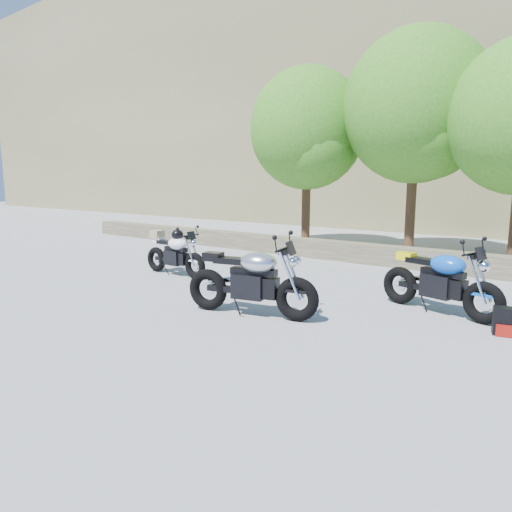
{
  "coord_description": "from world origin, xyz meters",
  "views": [
    {
      "loc": [
        5.33,
        -5.68,
        2.14
      ],
      "look_at": [
        0.2,
        1.0,
        0.75
      ],
      "focal_mm": 32.0,
      "sensor_mm": 36.0,
      "label": 1
    }
  ],
  "objects_px": {
    "silver_bike": "(252,282)",
    "backpack": "(504,322)",
    "white_bike": "(174,253)",
    "blue_bike": "(440,282)"
  },
  "relations": [
    {
      "from": "blue_bike",
      "to": "backpack",
      "type": "xyz_separation_m",
      "value": [
        1.04,
        -0.54,
        -0.33
      ]
    },
    {
      "from": "white_bike",
      "to": "blue_bike",
      "type": "height_order",
      "value": "blue_bike"
    },
    {
      "from": "white_bike",
      "to": "blue_bike",
      "type": "relative_size",
      "value": 0.91
    },
    {
      "from": "white_bike",
      "to": "backpack",
      "type": "relative_size",
      "value": 4.88
    },
    {
      "from": "white_bike",
      "to": "backpack",
      "type": "height_order",
      "value": "white_bike"
    },
    {
      "from": "silver_bike",
      "to": "backpack",
      "type": "distance_m",
      "value": 3.7
    },
    {
      "from": "blue_bike",
      "to": "backpack",
      "type": "relative_size",
      "value": 5.35
    },
    {
      "from": "silver_bike",
      "to": "blue_bike",
      "type": "relative_size",
      "value": 1.06
    },
    {
      "from": "white_bike",
      "to": "blue_bike",
      "type": "xyz_separation_m",
      "value": [
        5.72,
        0.53,
        0.0
      ]
    },
    {
      "from": "silver_bike",
      "to": "blue_bike",
      "type": "height_order",
      "value": "silver_bike"
    }
  ]
}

